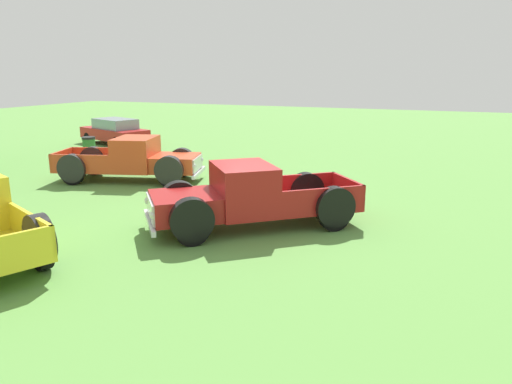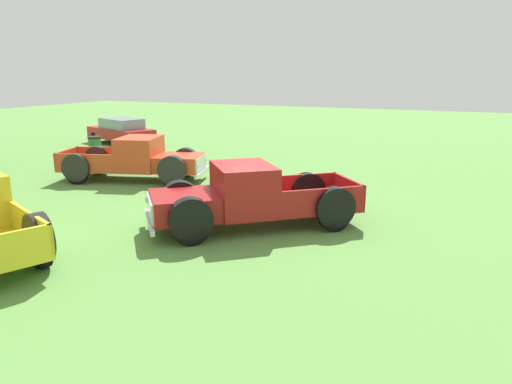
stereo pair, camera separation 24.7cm
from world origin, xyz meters
The scene contains 5 objects.
ground_plane centered at (0.00, 0.00, 0.00)m, with size 80.00×80.00×0.00m, color #5B9342.
pickup_truck_foreground centered at (-1.08, -0.07, 0.77)m, with size 4.82×5.21×1.61m.
pickup_truck_behind_right centered at (2.40, 5.56, 0.74)m, with size 3.25×5.41×1.56m.
sedan_distant_a centered at (9.23, 12.05, 0.73)m, with size 2.96×4.47×1.38m.
trash_can centered at (5.50, 10.52, 0.48)m, with size 0.59×0.59×0.95m.
Camera 1 is at (-11.65, -4.92, 3.83)m, focal length 34.04 mm.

